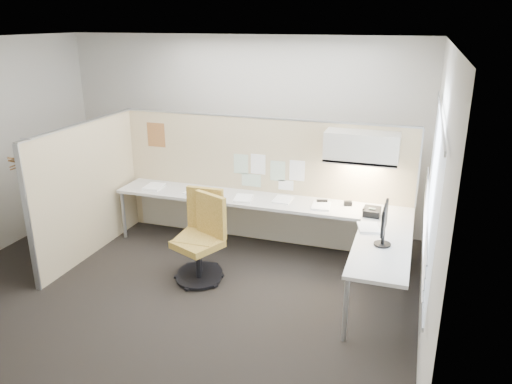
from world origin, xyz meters
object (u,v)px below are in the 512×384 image
(monitor, at_px, (384,222))
(phone, at_px, (372,212))
(chair_right, at_px, (201,236))
(chair_left, at_px, (202,242))
(desk, at_px, (279,214))

(monitor, xyz_separation_m, phone, (-0.20, 0.81, -0.21))
(chair_right, relative_size, phone, 4.77)
(chair_left, distance_m, chair_right, 0.16)
(desk, relative_size, monitor, 8.79)
(chair_left, relative_size, monitor, 2.28)
(chair_left, height_order, monitor, monitor)
(desk, distance_m, chair_left, 1.12)
(desk, bearing_deg, phone, -0.32)
(desk, height_order, chair_right, chair_right)
(chair_right, height_order, monitor, monitor)
(monitor, bearing_deg, phone, 15.06)
(desk, distance_m, phone, 1.18)
(desk, relative_size, chair_left, 3.86)
(phone, bearing_deg, chair_right, -155.80)
(desk, xyz_separation_m, chair_left, (-0.70, -0.87, -0.12))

